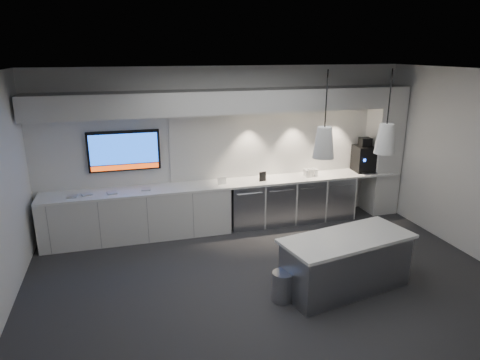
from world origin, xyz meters
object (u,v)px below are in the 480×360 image
object	(u,v)px
bin	(283,286)
coffee_machine	(364,158)
island	(346,263)
wall_tv	(124,151)

from	to	relation	value
bin	coffee_machine	distance (m)	3.94
coffee_machine	island	bearing A→B (deg)	-118.77
wall_tv	coffee_machine	world-z (taller)	wall_tv
bin	coffee_machine	world-z (taller)	coffee_machine
wall_tv	bin	bearing A→B (deg)	-56.42
island	bin	bearing A→B (deg)	171.88
wall_tv	bin	xyz separation A→B (m)	(1.92, -2.89, -1.35)
wall_tv	coffee_machine	xyz separation A→B (m)	(4.67, -0.25, -0.38)
wall_tv	island	world-z (taller)	wall_tv
island	coffee_machine	world-z (taller)	coffee_machine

